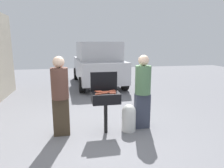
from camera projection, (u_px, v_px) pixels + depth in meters
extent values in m
plane|color=slate|center=(101.00, 133.00, 4.45)|extent=(24.00, 24.00, 0.00)
cylinder|color=black|center=(106.00, 118.00, 4.44)|extent=(0.08, 0.08, 0.70)
cube|color=black|center=(106.00, 98.00, 4.34)|extent=(0.60, 0.44, 0.22)
cube|color=black|center=(104.00, 81.00, 4.49)|extent=(0.60, 0.05, 0.42)
cylinder|color=#B74C33|center=(112.00, 92.00, 4.30)|extent=(0.13, 0.03, 0.03)
cylinder|color=#B74C33|center=(106.00, 91.00, 4.37)|extent=(0.13, 0.03, 0.03)
cylinder|color=#AD4228|center=(107.00, 92.00, 4.31)|extent=(0.13, 0.03, 0.03)
cylinder|color=#B74C33|center=(113.00, 93.00, 4.22)|extent=(0.13, 0.04, 0.03)
cylinder|color=#B74C33|center=(99.00, 92.00, 4.30)|extent=(0.13, 0.03, 0.03)
cylinder|color=#B74C33|center=(112.00, 91.00, 4.45)|extent=(0.13, 0.04, 0.03)
cylinder|color=#AD4228|center=(102.00, 92.00, 4.28)|extent=(0.13, 0.03, 0.03)
cylinder|color=#C6593D|center=(99.00, 91.00, 4.37)|extent=(0.13, 0.03, 0.03)
cylinder|color=#B74C33|center=(98.00, 91.00, 4.40)|extent=(0.13, 0.03, 0.03)
cylinder|color=#AD4228|center=(98.00, 94.00, 4.14)|extent=(0.13, 0.04, 0.03)
cylinder|color=#B74C33|center=(106.00, 93.00, 4.27)|extent=(0.13, 0.04, 0.03)
cylinder|color=#B74C33|center=(101.00, 92.00, 4.34)|extent=(0.13, 0.03, 0.03)
cylinder|color=#C6593D|center=(113.00, 91.00, 4.37)|extent=(0.13, 0.04, 0.03)
cylinder|color=#B74C33|center=(104.00, 93.00, 4.21)|extent=(0.13, 0.03, 0.03)
cylinder|color=silver|center=(129.00, 121.00, 4.57)|extent=(0.32, 0.32, 0.46)
sphere|color=silver|center=(129.00, 111.00, 4.52)|extent=(0.31, 0.31, 0.31)
cube|color=#3F3323|center=(61.00, 117.00, 4.32)|extent=(0.34, 0.19, 0.82)
cylinder|color=brown|center=(60.00, 83.00, 4.18)|extent=(0.36, 0.36, 0.65)
sphere|color=beige|center=(58.00, 62.00, 4.09)|extent=(0.24, 0.24, 0.24)
cube|color=#333847|center=(142.00, 111.00, 4.70)|extent=(0.34, 0.19, 0.82)
cylinder|color=#4C724C|center=(143.00, 80.00, 4.55)|extent=(0.36, 0.36, 0.65)
sphere|color=beige|center=(144.00, 60.00, 4.46)|extent=(0.24, 0.24, 0.24)
cube|color=#B7B7BC|center=(97.00, 68.00, 9.65)|extent=(2.13, 4.49, 0.90)
cube|color=#B7B7BC|center=(98.00, 51.00, 9.29)|extent=(1.89, 2.69, 0.80)
cylinder|color=black|center=(125.00, 83.00, 8.50)|extent=(0.25, 0.65, 0.64)
cylinder|color=black|center=(82.00, 85.00, 8.06)|extent=(0.25, 0.65, 0.64)
cylinder|color=black|center=(108.00, 73.00, 11.42)|extent=(0.25, 0.65, 0.64)
cylinder|color=black|center=(76.00, 74.00, 10.99)|extent=(0.25, 0.65, 0.64)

